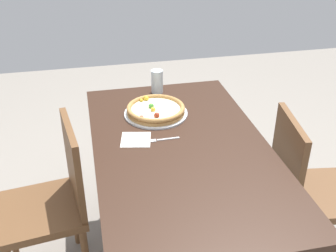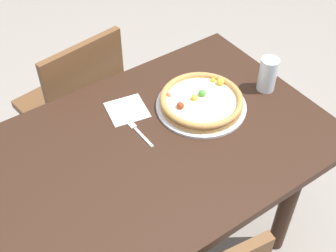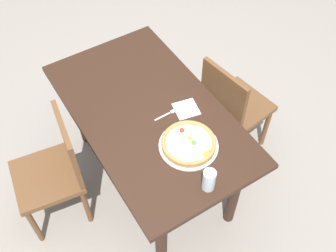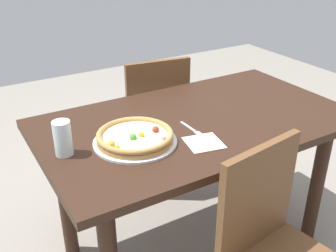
# 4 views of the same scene
# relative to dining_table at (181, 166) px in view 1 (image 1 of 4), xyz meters

# --- Properties ---
(dining_table) EXTENTS (1.42, 0.82, 0.74)m
(dining_table) POSITION_rel_dining_table_xyz_m (0.00, 0.00, 0.00)
(dining_table) COLOR #331E14
(dining_table) RESTS_ON ground
(chair_near) EXTENTS (0.45, 0.45, 0.86)m
(chair_near) POSITION_rel_dining_table_xyz_m (-0.10, -0.62, -0.16)
(chair_near) COLOR brown
(chair_near) RESTS_ON ground
(chair_far) EXTENTS (0.45, 0.45, 0.86)m
(chair_far) POSITION_rel_dining_table_xyz_m (0.07, 0.62, -0.16)
(chair_far) COLOR brown
(chair_far) RESTS_ON ground
(plate) EXTENTS (0.34, 0.34, 0.01)m
(plate) POSITION_rel_dining_table_xyz_m (0.34, 0.06, 0.11)
(plate) COLOR silver
(plate) RESTS_ON dining_table
(pizza) EXTENTS (0.31, 0.31, 0.05)m
(pizza) POSITION_rel_dining_table_xyz_m (0.34, 0.06, 0.14)
(pizza) COLOR #B78447
(pizza) RESTS_ON plate
(fork) EXTENTS (0.02, 0.17, 0.00)m
(fork) POSITION_rel_dining_table_xyz_m (0.08, 0.09, 0.11)
(fork) COLOR silver
(fork) RESTS_ON dining_table
(drinking_glass) EXTENTS (0.07, 0.07, 0.14)m
(drinking_glass) POSITION_rel_dining_table_xyz_m (0.61, -0.00, 0.18)
(drinking_glass) COLOR silver
(drinking_glass) RESTS_ON dining_table
(napkin) EXTENTS (0.16, 0.16, 0.00)m
(napkin) POSITION_rel_dining_table_xyz_m (0.11, 0.20, 0.11)
(napkin) COLOR white
(napkin) RESTS_ON dining_table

